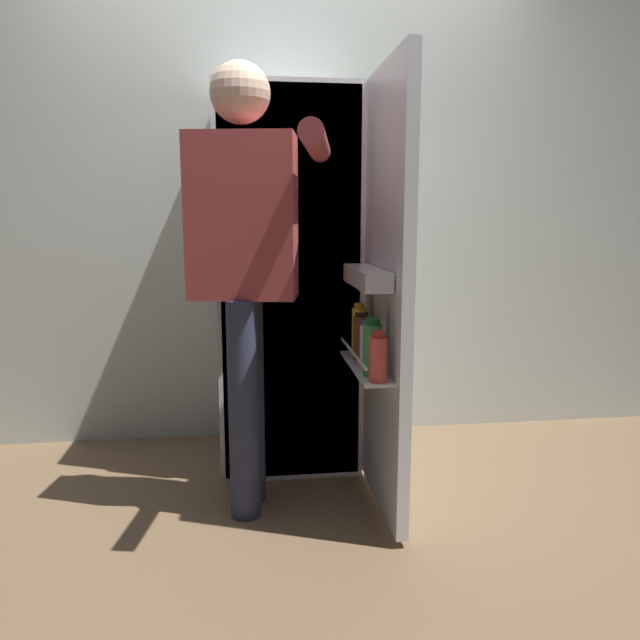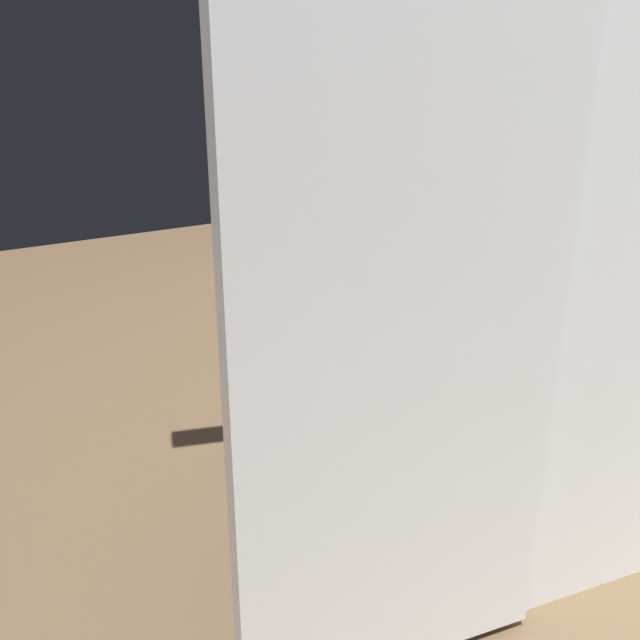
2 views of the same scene
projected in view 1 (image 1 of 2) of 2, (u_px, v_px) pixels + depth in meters
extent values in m
plane|color=brown|center=(298.00, 505.00, 2.49)|extent=(5.01, 5.01, 0.00)
cube|color=beige|center=(281.00, 213.00, 3.17)|extent=(4.40, 0.10, 2.41)
cube|color=silver|center=(286.00, 282.00, 2.88)|extent=(0.65, 0.61, 1.75)
cube|color=white|center=(291.00, 289.00, 2.59)|extent=(0.61, 0.01, 1.71)
cube|color=white|center=(290.00, 288.00, 2.64)|extent=(0.57, 0.09, 0.01)
cube|color=silver|center=(387.00, 295.00, 2.32)|extent=(0.05, 0.63, 1.72)
cube|color=white|center=(365.00, 367.00, 2.36)|extent=(0.11, 0.54, 0.01)
cylinder|color=silver|center=(353.00, 353.00, 2.34)|extent=(0.01, 0.52, 0.01)
cube|color=white|center=(367.00, 277.00, 2.30)|extent=(0.10, 0.46, 0.07)
cylinder|color=gold|center=(359.00, 333.00, 2.47)|extent=(0.06, 0.06, 0.21)
cylinder|color=#BC8419|center=(359.00, 306.00, 2.45)|extent=(0.04, 0.04, 0.02)
cylinder|color=green|center=(373.00, 350.00, 2.20)|extent=(0.07, 0.07, 0.19)
cylinder|color=#195B28|center=(373.00, 321.00, 2.18)|extent=(0.05, 0.05, 0.02)
cylinder|color=white|center=(367.00, 345.00, 2.35)|extent=(0.06, 0.06, 0.16)
cylinder|color=#335BB2|center=(367.00, 323.00, 2.33)|extent=(0.04, 0.04, 0.02)
cylinder|color=brown|center=(361.00, 338.00, 2.46)|extent=(0.07, 0.07, 0.18)
cylinder|color=black|center=(362.00, 314.00, 2.44)|extent=(0.06, 0.06, 0.02)
cylinder|color=#DB4C47|center=(378.00, 360.00, 2.12)|extent=(0.07, 0.07, 0.16)
cylinder|color=#B22D28|center=(379.00, 334.00, 2.10)|extent=(0.05, 0.05, 0.02)
cylinder|color=#2D334C|center=(250.00, 400.00, 2.48)|extent=(0.12, 0.12, 0.87)
cylinder|color=#2D334C|center=(244.00, 411.00, 2.34)|extent=(0.12, 0.12, 0.87)
cube|color=#9E3D3D|center=(243.00, 217.00, 2.28)|extent=(0.44, 0.29, 0.62)
sphere|color=beige|center=(240.00, 93.00, 2.20)|extent=(0.23, 0.23, 0.23)
cylinder|color=#9E3D3D|center=(251.00, 222.00, 2.48)|extent=(0.08, 0.08, 0.58)
cylinder|color=#9E3D3D|center=(316.00, 143.00, 2.02)|extent=(0.18, 0.59, 0.08)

